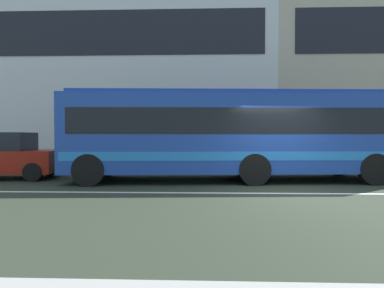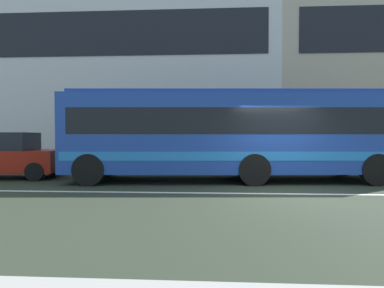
# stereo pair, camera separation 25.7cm
# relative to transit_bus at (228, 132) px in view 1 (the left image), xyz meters

# --- Properties ---
(ground_plane) EXTENTS (160.00, 160.00, 0.00)m
(ground_plane) POSITION_rel_transit_bus_xyz_m (1.56, -2.52, -1.68)
(ground_plane) COLOR #2B3226
(lane_centre_line) EXTENTS (60.00, 0.16, 0.01)m
(lane_centre_line) POSITION_rel_transit_bus_xyz_m (1.56, -2.52, -1.68)
(lane_centre_line) COLOR silver
(lane_centre_line) RESTS_ON ground_plane
(apartment_block_left) EXTENTS (18.82, 9.01, 12.80)m
(apartment_block_left) POSITION_rel_transit_bus_xyz_m (-6.07, 11.50, 4.72)
(apartment_block_left) COLOR silver
(apartment_block_left) RESTS_ON ground_plane
(transit_bus) EXTENTS (11.12, 3.26, 3.04)m
(transit_bus) POSITION_rel_transit_bus_xyz_m (0.00, 0.00, 0.00)
(transit_bus) COLOR #1D3E98
(transit_bus) RESTS_ON ground_plane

